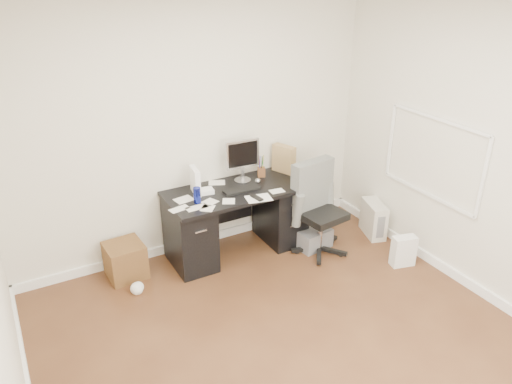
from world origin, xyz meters
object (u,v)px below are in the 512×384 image
Objects in this scene: lcd_monitor at (242,161)px; keyboard at (242,190)px; desk at (237,219)px; wicker_basket at (125,260)px; pc_tower at (374,219)px; office_chair at (321,210)px.

lcd_monitor is 0.34m from keyboard.
desk is 1.24m from wicker_basket.
pc_tower is 2.83m from wicker_basket.
wicker_basket is (-1.22, 0.12, -0.22)m from desk.
office_chair is at bearing -29.83° from desk.
wicker_basket is at bearing 171.54° from keyboard.
keyboard is 0.98× the size of pc_tower.
pc_tower is at bearing -11.49° from wicker_basket.
desk reaches higher than pc_tower.
keyboard reaches higher than wicker_basket.
desk is 3.71× the size of pc_tower.
office_chair reaches higher than desk.
desk is 0.92m from office_chair.
office_chair is (0.63, -0.61, -0.48)m from lcd_monitor.
lcd_monitor reaches higher than keyboard.
office_chair is (0.75, -0.40, -0.25)m from keyboard.
office_chair is (0.79, -0.45, 0.11)m from desk.
lcd_monitor is 1.72m from pc_tower.
pc_tower is at bearing -15.27° from keyboard.
desk is 1.46× the size of office_chair.
keyboard is 1.08× the size of wicker_basket.
desk is at bearing 123.50° from keyboard.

